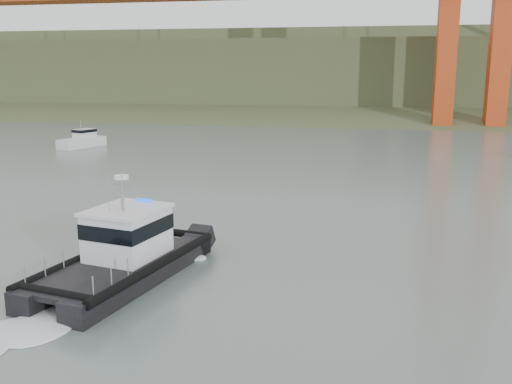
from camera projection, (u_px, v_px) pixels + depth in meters
ground at (210, 296)px, 23.78m from camera, size 400.00×400.00×0.00m
headlands at (344, 79)px, 142.75m from camera, size 500.00×105.36×27.12m
patrol_boat at (125, 252)px, 25.56m from camera, size 5.62×10.60×4.89m
motorboat at (83, 140)px, 69.52m from camera, size 4.01×6.55×3.42m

